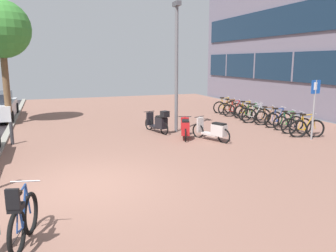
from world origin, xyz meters
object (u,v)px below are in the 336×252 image
(scooter_mid, at_px, (185,128))
(scooter_near, at_px, (159,122))
(bicycle_rack_00, at_px, (307,128))
(bicycle_rack_09, at_px, (230,109))
(bicycle_rack_02, at_px, (288,123))
(bicycle_rack_06, at_px, (252,114))
(bicycle_rack_08, at_px, (235,110))
(bollard_far, at_px, (12,133))
(bicycle_rack_05, at_px, (256,116))
(bicycle_rack_10, at_px, (225,107))
(bicycle_rack_04, at_px, (268,118))
(street_tree, at_px, (1,30))
(bicycle_rack_01, at_px, (296,126))
(scooter_far, at_px, (214,130))
(bicycle_rack_03, at_px, (278,120))
(parking_sign, at_px, (314,103))
(lamp_post, at_px, (176,61))
(bicycle_foreground, at_px, (20,221))
(bicycle_rack_07, at_px, (246,112))

(scooter_mid, bearing_deg, scooter_near, 113.64)
(bicycle_rack_00, distance_m, bicycle_rack_09, 5.91)
(bicycle_rack_02, xyz_separation_m, bicycle_rack_06, (-0.07, 2.63, 0.01))
(bicycle_rack_08, distance_m, bollard_far, 10.99)
(bicycle_rack_02, height_order, bicycle_rack_05, bicycle_rack_05)
(bicycle_rack_06, bearing_deg, scooter_near, -167.30)
(bicycle_rack_10, height_order, scooter_mid, bicycle_rack_10)
(bollard_far, bearing_deg, bicycle_rack_00, -14.08)
(bicycle_rack_00, xyz_separation_m, bicycle_rack_08, (-0.01, 5.25, -0.01))
(bicycle_rack_04, bearing_deg, street_tree, 158.81)
(bicycle_rack_01, height_order, bicycle_rack_10, bicycle_rack_10)
(bicycle_rack_01, bearing_deg, scooter_far, 178.96)
(bicycle_rack_08, bearing_deg, scooter_mid, -139.50)
(bicycle_rack_01, height_order, bollard_far, bicycle_rack_01)
(bicycle_rack_05, relative_size, scooter_near, 0.82)
(bicycle_rack_03, relative_size, street_tree, 0.23)
(bicycle_rack_06, height_order, parking_sign, parking_sign)
(bicycle_rack_02, height_order, lamp_post, lamp_post)
(bicycle_rack_01, xyz_separation_m, street_tree, (-11.23, 6.35, 3.96))
(bicycle_rack_09, xyz_separation_m, bicycle_rack_10, (0.02, 0.66, 0.01))
(bicycle_rack_04, relative_size, bicycle_rack_09, 0.97)
(bicycle_rack_02, distance_m, lamp_post, 5.46)
(bicycle_rack_06, distance_m, bicycle_rack_08, 1.32)
(bicycle_rack_01, xyz_separation_m, scooter_mid, (-4.62, 0.72, 0.07))
(bicycle_rack_00, height_order, scooter_mid, bicycle_rack_00)
(bicycle_rack_02, xyz_separation_m, parking_sign, (-0.29, -1.70, 1.07))
(scooter_far, relative_size, street_tree, 0.30)
(bicycle_rack_05, xyz_separation_m, bollard_far, (-10.64, -0.60, 0.05))
(bicycle_rack_10, relative_size, lamp_post, 0.25)
(bicycle_rack_06, relative_size, scooter_far, 0.78)
(bicycle_rack_04, distance_m, bicycle_rack_05, 0.69)
(bicycle_rack_05, height_order, bollard_far, bicycle_rack_05)
(bicycle_rack_00, relative_size, bicycle_rack_06, 1.03)
(bicycle_foreground, relative_size, scooter_mid, 0.89)
(bicycle_rack_04, xyz_separation_m, bicycle_rack_10, (-0.05, 3.94, 0.01))
(bicycle_rack_06, distance_m, bicycle_rack_10, 2.63)
(scooter_far, bearing_deg, bicycle_rack_01, -1.04)
(bicycle_rack_05, bearing_deg, bicycle_rack_10, 87.44)
(bicycle_rack_03, bearing_deg, bicycle_rack_00, -96.08)
(bicycle_foreground, bearing_deg, bicycle_rack_09, 46.35)
(bicycle_rack_08, relative_size, lamp_post, 0.24)
(parking_sign, bearing_deg, bicycle_foreground, -156.75)
(bicycle_rack_05, xyz_separation_m, bicycle_rack_06, (0.19, 0.66, -0.02))
(lamp_post, bearing_deg, bicycle_rack_04, -1.68)
(scooter_far, distance_m, lamp_post, 3.33)
(bicycle_rack_00, relative_size, bollard_far, 1.67)
(bicycle_rack_07, bearing_deg, scooter_far, -135.18)
(bicycle_rack_09, bearing_deg, scooter_mid, -135.55)
(bicycle_rack_09, relative_size, street_tree, 0.22)
(bicycle_rack_01, relative_size, scooter_far, 0.74)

